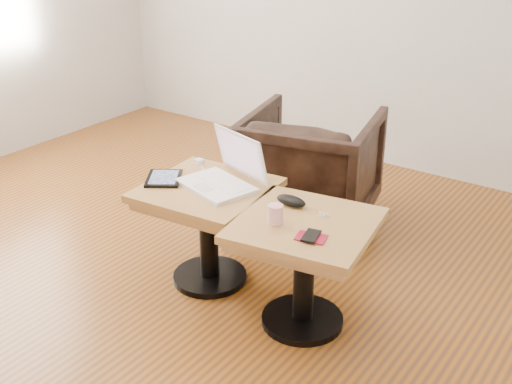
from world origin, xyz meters
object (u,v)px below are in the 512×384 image
Objects in this scene: striped_cup at (275,214)px; laptop at (224,175)px; side_table_left at (208,211)px; side_table_right at (305,248)px; armchair at (311,167)px.

laptop is at bearing 155.67° from striped_cup.
side_table_right is at bearing -8.88° from side_table_left.
laptop reaches higher than striped_cup.
striped_cup is 0.11× the size of armchair.
laptop is 0.48m from striped_cup.
striped_cup is at bearing -19.76° from side_table_left.
laptop reaches higher than side_table_right.
side_table_left is 0.55m from striped_cup.
striped_cup is (-0.10, -0.09, 0.18)m from side_table_right.
side_table_left is at bearing 73.07° from armchair.
striped_cup is (0.44, -0.20, -0.01)m from laptop.
side_table_left is 0.95× the size of side_table_right.
striped_cup reaches higher than side_table_left.
laptop is at bearing 43.13° from side_table_left.
armchair is at bearing 112.55° from striped_cup.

